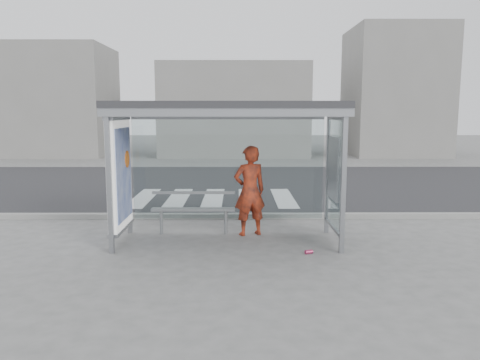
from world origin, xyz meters
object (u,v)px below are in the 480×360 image
at_px(bus_shelter, 207,137).
at_px(bench, 193,209).
at_px(person, 250,191).
at_px(soda_can, 309,252).

xyz_separation_m(bus_shelter, bench, (-0.32, 0.52, -1.47)).
distance_m(person, soda_can, 1.83).
xyz_separation_m(bus_shelter, person, (0.80, 0.46, -1.09)).
bearing_deg(bus_shelter, soda_can, -24.63).
height_order(bus_shelter, person, bus_shelter).
distance_m(bus_shelter, person, 1.43).
height_order(person, soda_can, person).
height_order(bus_shelter, bench, bus_shelter).
relative_size(person, soda_can, 13.29).
distance_m(person, bench, 1.19).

